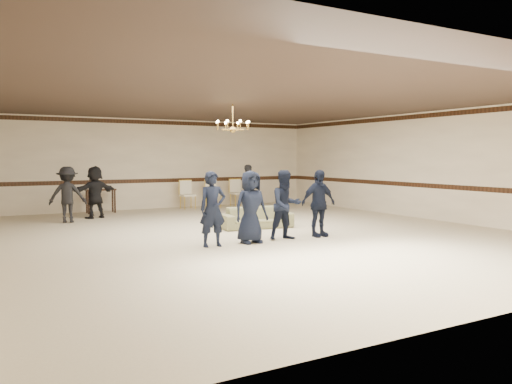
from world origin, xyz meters
TOP-DOWN VIEW (x-y plane):
  - room at (0.00, 0.00)m, footprint 12.01×14.01m
  - chair_rail at (0.00, 6.99)m, footprint 12.00×0.02m
  - crown_molding at (0.00, 6.99)m, footprint 12.00×0.02m
  - chandelier at (0.00, 1.00)m, footprint 0.94×0.94m
  - boy_a at (-1.56, -1.15)m, footprint 0.59×0.41m
  - boy_b at (-0.66, -1.15)m, footprint 0.77×0.50m
  - boy_c at (0.24, -1.15)m, footprint 0.79×0.64m
  - boy_d at (1.14, -1.15)m, footprint 0.92×0.39m
  - settee at (0.59, 0.82)m, footprint 1.94×0.93m
  - adult_left at (-3.52, 4.36)m, footprint 1.16×0.88m
  - adult_mid at (-2.62, 5.06)m, footprint 1.54×0.92m
  - adult_right at (2.48, 4.66)m, footprint 0.68×0.57m
  - banquet_chair_left at (0.85, 6.25)m, footprint 0.49×0.49m
  - banquet_chair_mid at (1.85, 6.25)m, footprint 0.51×0.51m
  - banquet_chair_right at (2.85, 6.25)m, footprint 0.51×0.51m
  - console_table at (-2.15, 6.45)m, footprint 0.95×0.40m

SIDE VIEW (x-z plane):
  - settee at x=0.59m, z-range 0.00..0.55m
  - console_table at x=-2.15m, z-range 0.00..0.80m
  - banquet_chair_left at x=0.85m, z-range 0.00..1.00m
  - banquet_chair_mid at x=1.85m, z-range 0.00..1.00m
  - banquet_chair_right at x=2.85m, z-range 0.00..1.00m
  - boy_a at x=-1.56m, z-range 0.00..1.57m
  - boy_b at x=-0.66m, z-range 0.00..1.57m
  - boy_c at x=0.24m, z-range 0.00..1.57m
  - boy_d at x=1.14m, z-range 0.00..1.57m
  - adult_left at x=-3.52m, z-range 0.00..1.59m
  - adult_mid at x=-2.62m, z-range 0.00..1.59m
  - adult_right at x=2.48m, z-range 0.00..1.59m
  - chair_rail at x=0.00m, z-range 0.93..1.07m
  - room at x=0.00m, z-range -0.01..3.20m
  - chandelier at x=0.00m, z-range 2.43..3.32m
  - crown_molding at x=0.00m, z-range 3.01..3.15m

